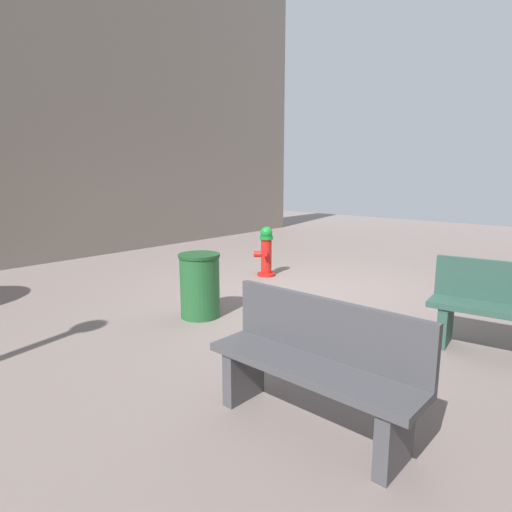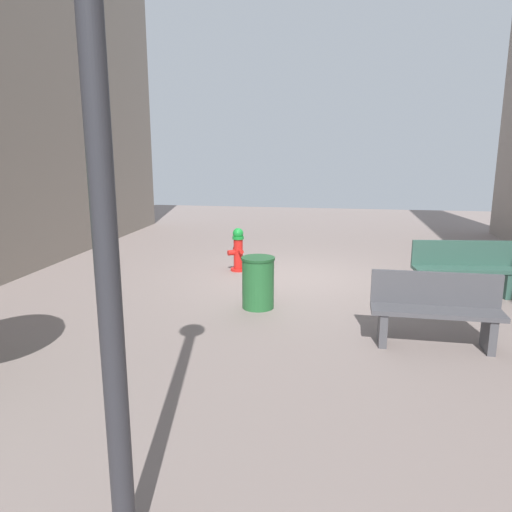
{
  "view_description": "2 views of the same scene",
  "coord_description": "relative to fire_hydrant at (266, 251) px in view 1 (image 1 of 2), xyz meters",
  "views": [
    {
      "loc": [
        -3.67,
        5.56,
        1.85
      ],
      "look_at": [
        0.52,
        0.74,
        0.62
      ],
      "focal_mm": 30.22,
      "sensor_mm": 36.0,
      "label": 1
    },
    {
      "loc": [
        -0.79,
        9.31,
        2.51
      ],
      "look_at": [
        0.7,
        0.57,
        0.54
      ],
      "focal_mm": 33.94,
      "sensor_mm": 36.0,
      "label": 2
    }
  ],
  "objects": [
    {
      "name": "bench_far",
      "position": [
        -3.32,
        3.44,
        0.04
      ],
      "size": [
        1.64,
        0.47,
        0.95
      ],
      "color": "#4C4C51",
      "rests_on": "ground_plane"
    },
    {
      "name": "trash_bin",
      "position": [
        -0.81,
        2.32,
        -0.04
      ],
      "size": [
        0.54,
        0.54,
        0.83
      ],
      "color": "#266633",
      "rests_on": "ground_plane"
    },
    {
      "name": "ground_plane",
      "position": [
        -1.24,
        0.37,
        -0.45
      ],
      "size": [
        23.4,
        23.4,
        0.0
      ],
      "primitive_type": "plane",
      "color": "gray"
    },
    {
      "name": "fire_hydrant",
      "position": [
        0.0,
        0.0,
        0.0
      ],
      "size": [
        0.38,
        0.39,
        0.91
      ],
      "color": "red",
      "rests_on": "ground_plane"
    }
  ]
}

